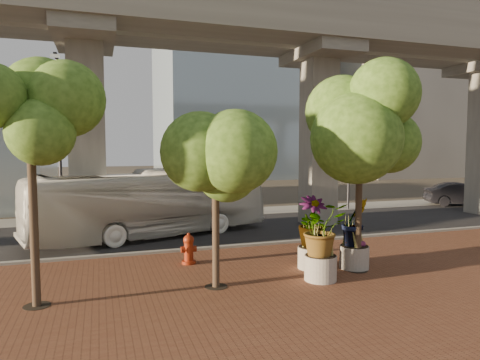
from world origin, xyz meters
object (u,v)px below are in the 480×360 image
object	(u,v)px
transit_bus	(152,204)
planter_front	(321,233)
parked_car	(462,195)
fire_hydrant	(189,249)

from	to	relation	value
transit_bus	planter_front	world-z (taller)	transit_bus
transit_bus	parked_car	distance (m)	23.10
transit_bus	planter_front	xyz separation A→B (m)	(4.30, -8.54, -0.01)
parked_car	planter_front	bearing A→B (deg)	148.01
fire_hydrant	transit_bus	bearing A→B (deg)	97.38
parked_car	fire_hydrant	world-z (taller)	parked_car
parked_car	fire_hydrant	size ratio (longest dim) A/B	4.49
parked_car	planter_front	xyz separation A→B (m)	(-18.46, -12.40, 0.76)
transit_bus	fire_hydrant	xyz separation A→B (m)	(0.69, -5.31, -1.00)
parked_car	planter_front	world-z (taller)	planter_front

